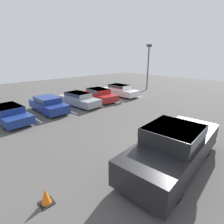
% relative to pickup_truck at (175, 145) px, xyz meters
% --- Properties ---
extents(ground_plane, '(60.00, 60.00, 0.00)m').
position_rel_pickup_truck_xyz_m(ground_plane, '(0.38, 0.91, -0.95)').
color(ground_plane, '#4C4947').
extents(stall_stripe_b, '(0.12, 4.28, 0.01)m').
position_rel_pickup_truck_xyz_m(stall_stripe_b, '(-2.21, 10.98, -0.95)').
color(stall_stripe_b, white).
rests_on(stall_stripe_b, ground_plane).
extents(stall_stripe_c, '(0.12, 4.28, 0.01)m').
position_rel_pickup_truck_xyz_m(stall_stripe_c, '(0.68, 10.98, -0.95)').
color(stall_stripe_c, white).
rests_on(stall_stripe_c, ground_plane).
extents(stall_stripe_d, '(0.12, 4.28, 0.01)m').
position_rel_pickup_truck_xyz_m(stall_stripe_d, '(3.57, 10.98, -0.95)').
color(stall_stripe_d, white).
rests_on(stall_stripe_d, ground_plane).
extents(stall_stripe_e, '(0.12, 4.28, 0.01)m').
position_rel_pickup_truck_xyz_m(stall_stripe_e, '(6.46, 10.98, -0.95)').
color(stall_stripe_e, white).
rests_on(stall_stripe_e, ground_plane).
extents(stall_stripe_f, '(0.12, 4.28, 0.01)m').
position_rel_pickup_truck_xyz_m(stall_stripe_f, '(9.34, 10.98, -0.95)').
color(stall_stripe_f, white).
rests_on(stall_stripe_f, ground_plane).
extents(pickup_truck, '(6.20, 2.74, 1.91)m').
position_rel_pickup_truck_xyz_m(pickup_truck, '(0.00, 0.00, 0.00)').
color(pickup_truck, black).
rests_on(pickup_truck, ground_plane).
extents(parked_sedan_a, '(2.16, 4.60, 1.16)m').
position_rel_pickup_truck_xyz_m(parked_sedan_a, '(-3.77, 10.77, -0.33)').
color(parked_sedan_a, navy).
rests_on(parked_sedan_a, ground_plane).
extents(parked_sedan_b, '(1.78, 4.24, 1.27)m').
position_rel_pickup_truck_xyz_m(parked_sedan_b, '(-0.71, 11.05, -0.27)').
color(parked_sedan_b, navy).
rests_on(parked_sedan_b, ground_plane).
extents(parked_sedan_c, '(2.16, 4.69, 1.23)m').
position_rel_pickup_truck_xyz_m(parked_sedan_c, '(2.25, 10.99, -0.30)').
color(parked_sedan_c, gray).
rests_on(parked_sedan_c, ground_plane).
extents(parked_sedan_d, '(2.29, 4.66, 1.22)m').
position_rel_pickup_truck_xyz_m(parked_sedan_d, '(4.89, 11.25, -0.30)').
color(parked_sedan_d, maroon).
rests_on(parked_sedan_d, ground_plane).
extents(parked_sedan_e, '(1.90, 4.60, 1.30)m').
position_rel_pickup_truck_xyz_m(parked_sedan_e, '(8.05, 11.25, -0.26)').
color(parked_sedan_e, silver).
rests_on(parked_sedan_e, ground_plane).
extents(light_post, '(0.70, 0.36, 5.92)m').
position_rel_pickup_truck_xyz_m(light_post, '(13.64, 11.46, 2.69)').
color(light_post, '#515156').
rests_on(light_post, ground_plane).
extents(traffic_cone, '(0.43, 0.43, 0.55)m').
position_rel_pickup_truck_xyz_m(traffic_cone, '(-4.93, 1.71, -0.69)').
color(traffic_cone, black).
rests_on(traffic_cone, ground_plane).
extents(wheel_stop_curb, '(1.93, 0.20, 0.14)m').
position_rel_pickup_truck_xyz_m(wheel_stop_curb, '(6.30, 13.57, -0.88)').
color(wheel_stop_curb, '#B7B2A8').
rests_on(wheel_stop_curb, ground_plane).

